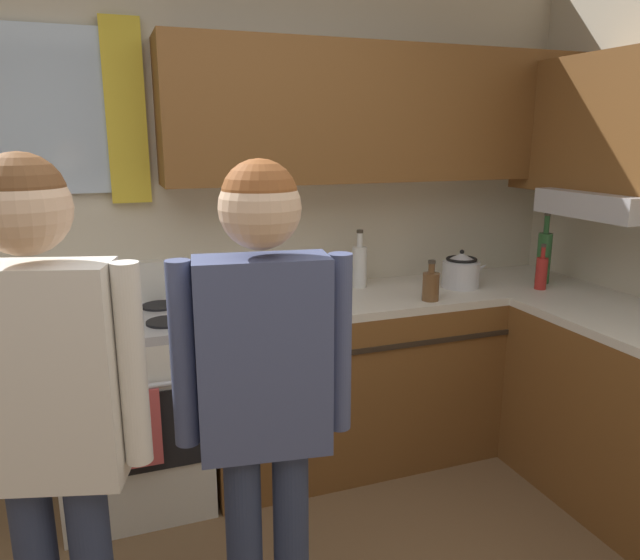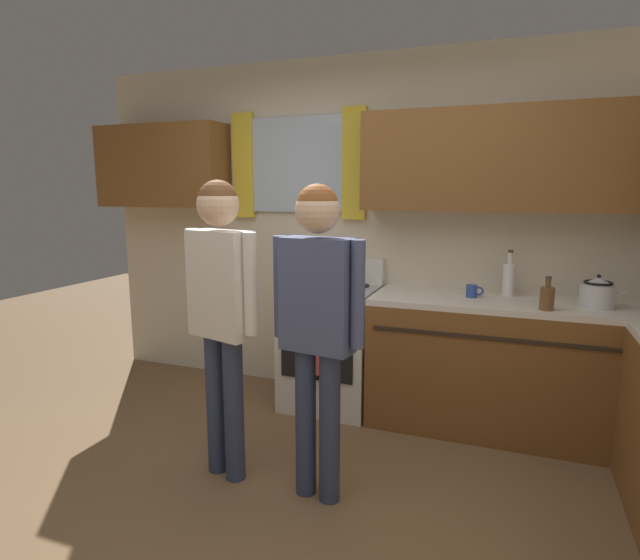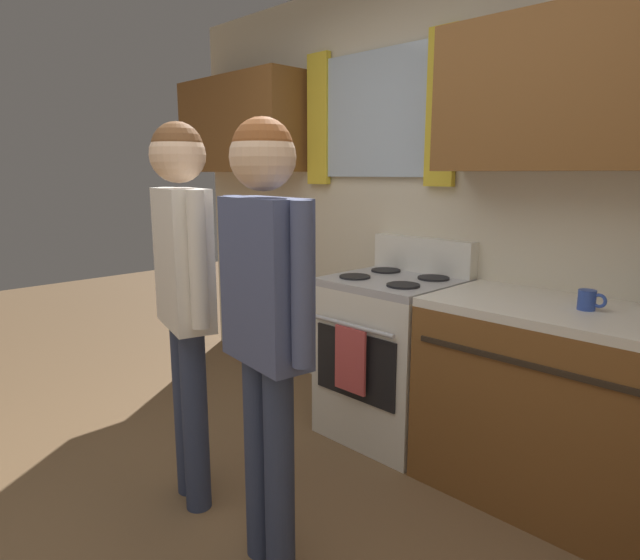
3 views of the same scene
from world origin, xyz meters
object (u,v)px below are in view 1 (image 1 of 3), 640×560
at_px(bottle_wine_green, 544,256).
at_px(mug_cobalt_blue, 330,289).
at_px(adult_in_plaid, 264,377).
at_px(stove_oven, 133,406).
at_px(bottle_milk_white, 359,265).
at_px(adult_left, 45,399).
at_px(bottle_squat_brown, 431,285).
at_px(stovetop_kettle, 461,270).
at_px(bottle_sauce_red, 541,272).

bearing_deg(bottle_wine_green, mug_cobalt_blue, 174.37).
bearing_deg(adult_in_plaid, stove_oven, 105.99).
bearing_deg(bottle_wine_green, bottle_milk_white, 165.03).
bearing_deg(stove_oven, mug_cobalt_blue, 0.68).
distance_m(bottle_wine_green, adult_left, 2.67).
bearing_deg(bottle_milk_white, bottle_squat_brown, -59.14).
xyz_separation_m(bottle_squat_brown, bottle_milk_white, (-0.22, 0.37, 0.04)).
xyz_separation_m(bottle_milk_white, mug_cobalt_blue, (-0.22, -0.15, -0.08)).
distance_m(bottle_wine_green, mug_cobalt_blue, 1.24).
bearing_deg(mug_cobalt_blue, adult_in_plaid, -119.08).
bearing_deg(stovetop_kettle, bottle_sauce_red, -25.93).
bearing_deg(adult_in_plaid, stovetop_kettle, 39.13).
relative_size(bottle_milk_white, adult_left, 0.19).
relative_size(mug_cobalt_blue, stovetop_kettle, 0.42).
xyz_separation_m(bottle_wine_green, mug_cobalt_blue, (-1.22, 0.12, -0.11)).
bearing_deg(mug_cobalt_blue, stovetop_kettle, -3.67).
distance_m(bottle_squat_brown, bottle_milk_white, 0.44).
distance_m(adult_left, adult_in_plaid, 0.57).
xyz_separation_m(bottle_squat_brown, adult_in_plaid, (-1.11, -0.96, 0.06)).
bearing_deg(adult_left, bottle_milk_white, 42.16).
height_order(bottle_sauce_red, bottle_squat_brown, bottle_sauce_red).
relative_size(bottle_milk_white, adult_in_plaid, 0.19).
bearing_deg(stove_oven, adult_in_plaid, -74.01).
relative_size(bottle_milk_white, stovetop_kettle, 1.14).
distance_m(bottle_squat_brown, adult_in_plaid, 1.47).
height_order(stove_oven, bottle_sauce_red, bottle_sauce_red).
height_order(bottle_sauce_red, adult_in_plaid, adult_in_plaid).
relative_size(bottle_sauce_red, bottle_squat_brown, 1.20).
bearing_deg(stovetop_kettle, bottle_milk_white, 159.39).
height_order(bottle_wine_green, adult_left, adult_left).
distance_m(stove_oven, adult_in_plaid, 1.35).
bearing_deg(adult_in_plaid, bottle_milk_white, 56.45).
distance_m(bottle_milk_white, adult_left, 1.96).
relative_size(mug_cobalt_blue, adult_left, 0.07).
xyz_separation_m(stove_oven, bottle_wine_green, (2.22, -0.11, 0.58)).
bearing_deg(mug_cobalt_blue, bottle_squat_brown, -26.92).
height_order(bottle_sauce_red, bottle_wine_green, bottle_wine_green).
distance_m(mug_cobalt_blue, adult_left, 1.70).
bearing_deg(bottle_sauce_red, bottle_wine_green, 46.86).
xyz_separation_m(bottle_milk_white, adult_in_plaid, (-0.89, -1.33, 0.02)).
bearing_deg(bottle_squat_brown, bottle_wine_green, 7.85).
bearing_deg(adult_left, stove_oven, 78.74).
bearing_deg(bottle_sauce_red, bottle_milk_white, 157.08).
height_order(stove_oven, bottle_milk_white, bottle_milk_white).
xyz_separation_m(stove_oven, mug_cobalt_blue, (1.00, 0.01, 0.48)).
bearing_deg(bottle_milk_white, adult_in_plaid, -123.55).
bearing_deg(adult_in_plaid, bottle_sauce_red, 28.23).
height_order(bottle_milk_white, bottle_wine_green, bottle_wine_green).
distance_m(bottle_wine_green, adult_in_plaid, 2.17).
bearing_deg(stove_oven, bottle_sauce_red, -5.93).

